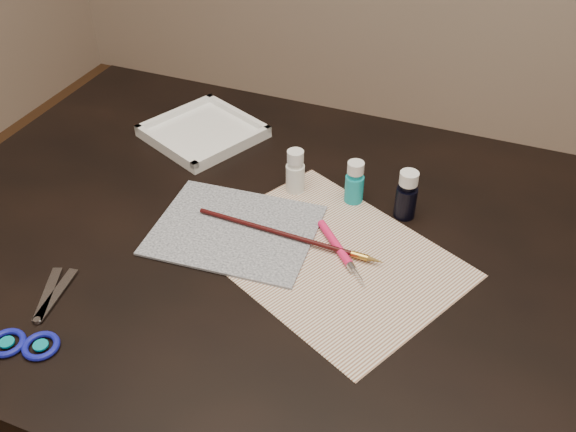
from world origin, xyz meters
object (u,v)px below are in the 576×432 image
at_px(canvas, 235,230).
at_px(scissors, 37,311).
at_px(paint_bottle_navy, 407,195).
at_px(palette_tray, 203,131).
at_px(paint_bottle_cyan, 355,182).
at_px(paint_bottle_white, 295,171).
at_px(paper, 329,257).

bearing_deg(canvas, scissors, -123.84).
distance_m(paint_bottle_navy, scissors, 0.61).
bearing_deg(palette_tray, paint_bottle_navy, -12.93).
bearing_deg(scissors, paint_bottle_navy, -68.63).
height_order(paint_bottle_cyan, paint_bottle_navy, paint_bottle_navy).
bearing_deg(canvas, paint_bottle_white, 71.08).
xyz_separation_m(paper, palette_tray, (-0.36, 0.25, 0.01)).
relative_size(canvas, scissors, 1.33).
distance_m(scissors, palette_tray, 0.53).
bearing_deg(paint_bottle_navy, paper, -119.23).
distance_m(canvas, palette_tray, 0.32).
bearing_deg(paper, paint_bottle_navy, 60.77).
height_order(paint_bottle_white, paint_bottle_navy, paint_bottle_navy).
distance_m(paper, palette_tray, 0.44).
bearing_deg(canvas, paint_bottle_navy, 30.60).
xyz_separation_m(paper, paint_bottle_cyan, (-0.01, 0.16, 0.04)).
xyz_separation_m(paper, paint_bottle_navy, (0.08, 0.15, 0.04)).
xyz_separation_m(paper, canvas, (-0.17, 0.00, 0.00)).
height_order(paper, paint_bottle_navy, paint_bottle_navy).
bearing_deg(canvas, paint_bottle_cyan, 44.66).
bearing_deg(paint_bottle_cyan, scissors, -128.46).
bearing_deg(paint_bottle_navy, palette_tray, 167.07).
bearing_deg(paint_bottle_cyan, canvas, -135.34).
height_order(canvas, palette_tray, palette_tray).
bearing_deg(paint_bottle_cyan, paint_bottle_white, -175.22).
bearing_deg(paint_bottle_white, canvas, -108.92).
relative_size(paint_bottle_white, scissors, 0.42).
bearing_deg(paper, paint_bottle_cyan, 93.60).
xyz_separation_m(paint_bottle_navy, scissors, (-0.44, -0.42, -0.04)).
xyz_separation_m(scissors, palette_tray, (-0.01, 0.53, 0.01)).
height_order(paint_bottle_cyan, scissors, paint_bottle_cyan).
height_order(canvas, paint_bottle_navy, paint_bottle_navy).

